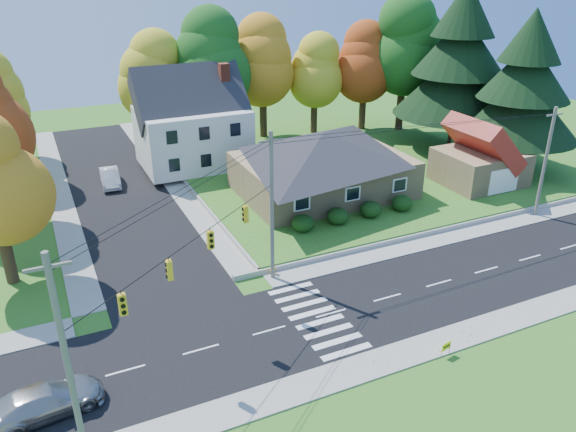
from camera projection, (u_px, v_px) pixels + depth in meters
name	position (u px, v px, depth m)	size (l,w,h in m)	color
ground	(331.00, 313.00, 33.28)	(120.00, 120.00, 0.00)	#3D7923
road_main	(331.00, 313.00, 33.27)	(90.00, 8.00, 0.02)	black
road_cross	(117.00, 188.00, 51.58)	(8.00, 44.00, 0.02)	black
sidewalk_north	(294.00, 274.00, 37.38)	(90.00, 2.00, 0.08)	#9C9A90
sidewalk_south	(378.00, 363.00, 29.15)	(90.00, 2.00, 0.08)	#9C9A90
lawn	(343.00, 169.00, 55.47)	(30.00, 30.00, 0.50)	#3D7923
ranch_house	(323.00, 162.00, 48.17)	(14.60, 10.60, 5.40)	tan
colonial_house	(192.00, 124.00, 54.43)	(10.40, 8.40, 9.60)	silver
garage	(481.00, 158.00, 50.45)	(7.30, 6.30, 4.60)	tan
hedge_row	(354.00, 213.00, 43.76)	(10.70, 1.70, 1.27)	#163A10
traffic_infrastructure	(320.00, 227.00, 32.19)	(38.10, 10.66, 10.00)	#666059
tree_lot_0	(154.00, 76.00, 57.02)	(6.72, 6.72, 12.51)	#3F2A19
tree_lot_1	(212.00, 60.00, 57.97)	(7.84, 7.84, 14.60)	#3F2A19
tree_lot_2	(262.00, 61.00, 61.38)	(7.28, 7.28, 13.56)	#3F2A19
tree_lot_3	(315.00, 71.00, 63.42)	(6.16, 6.16, 11.47)	#3F2A19
tree_lot_4	(365.00, 62.00, 64.64)	(6.72, 6.72, 12.51)	#3F2A19
tree_lot_5	(405.00, 45.00, 63.72)	(8.40, 8.40, 15.64)	#3F2A19
conifer_east_a	(459.00, 63.00, 57.89)	(12.80, 12.80, 16.96)	#3F2A19
conifer_east_b	(524.00, 87.00, 52.15)	(11.20, 11.20, 14.84)	#3F2A19
silver_sedan	(46.00, 400.00, 25.65)	(2.09, 5.13, 1.49)	#A1A1A1
white_car	(110.00, 177.00, 51.84)	(1.60, 4.60, 1.51)	silver
fire_hydrant	(273.00, 270.00, 37.21)	(0.41, 0.33, 0.74)	#EAB300
yard_sign	(446.00, 346.00, 29.50)	(0.66, 0.16, 0.83)	black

